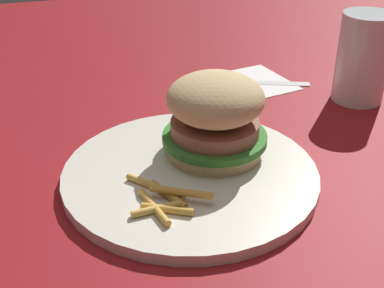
# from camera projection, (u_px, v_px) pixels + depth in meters

# --- Properties ---
(ground_plane) EXTENTS (1.60, 1.60, 0.00)m
(ground_plane) POSITION_uv_depth(u_px,v_px,m) (189.00, 176.00, 0.55)
(ground_plane) COLOR maroon
(plate) EXTENTS (0.26, 0.26, 0.01)m
(plate) POSITION_uv_depth(u_px,v_px,m) (192.00, 174.00, 0.54)
(plate) COLOR silver
(plate) RESTS_ON ground_plane
(sandwich) EXTENTS (0.11, 0.11, 0.09)m
(sandwich) POSITION_uv_depth(u_px,v_px,m) (215.00, 115.00, 0.54)
(sandwich) COLOR tan
(sandwich) RESTS_ON plate
(fries_pile) EXTENTS (0.08, 0.09, 0.01)m
(fries_pile) POSITION_uv_depth(u_px,v_px,m) (164.00, 199.00, 0.48)
(fries_pile) COLOR gold
(fries_pile) RESTS_ON plate
(napkin) EXTENTS (0.13, 0.13, 0.00)m
(napkin) POSITION_uv_depth(u_px,v_px,m) (251.00, 83.00, 0.76)
(napkin) COLOR white
(napkin) RESTS_ON ground_plane
(fork) EXTENTS (0.17, 0.08, 0.00)m
(fork) POSITION_uv_depth(u_px,v_px,m) (250.00, 81.00, 0.76)
(fork) COLOR silver
(fork) RESTS_ON napkin
(drink_glass) EXTENTS (0.07, 0.07, 0.12)m
(drink_glass) POSITION_uv_depth(u_px,v_px,m) (362.00, 61.00, 0.69)
(drink_glass) COLOR silver
(drink_glass) RESTS_ON ground_plane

